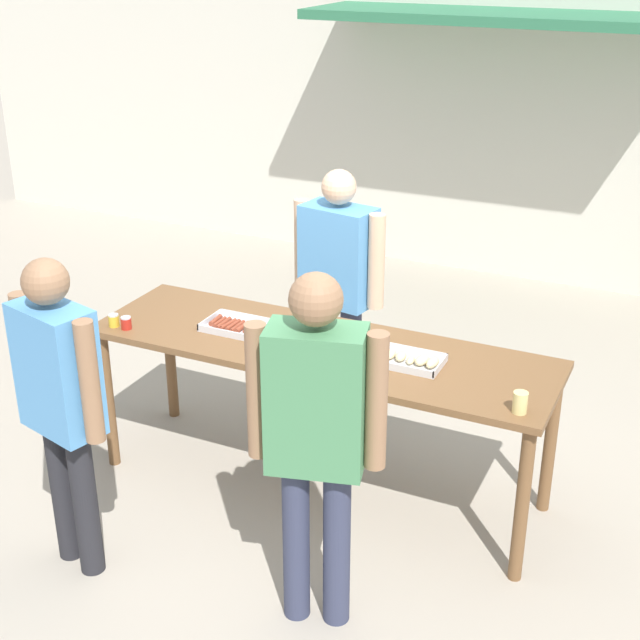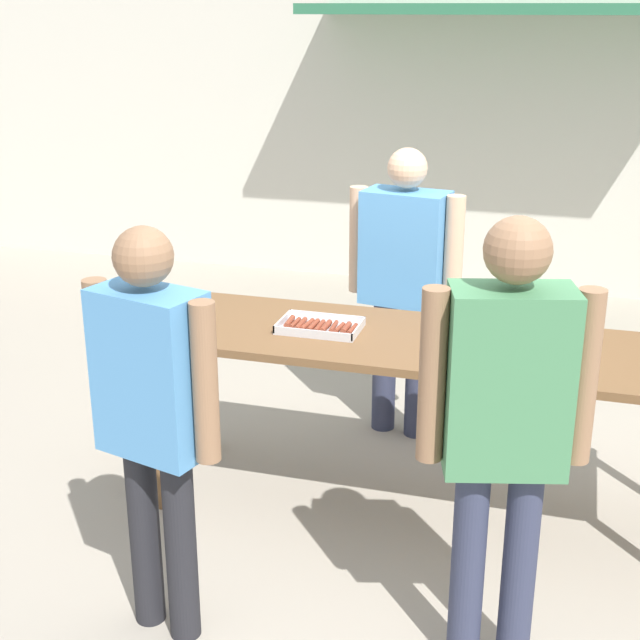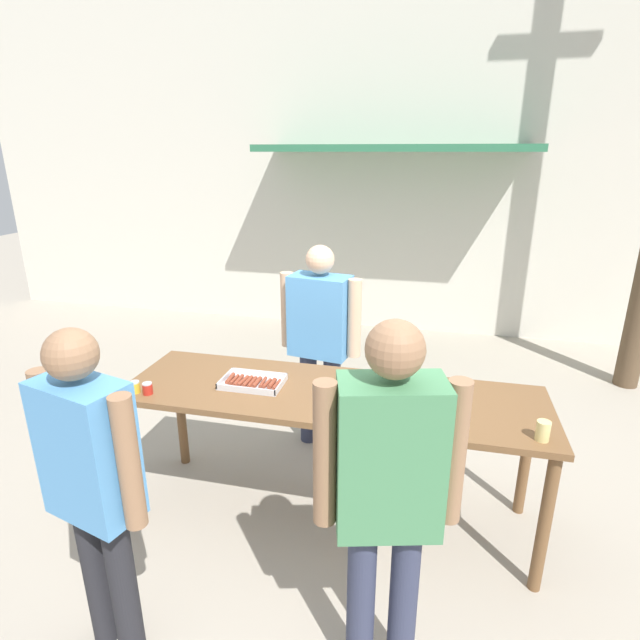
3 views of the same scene
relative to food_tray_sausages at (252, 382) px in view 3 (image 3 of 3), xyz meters
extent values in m
plane|color=#A39989|center=(0.52, 0.01, -0.95)|extent=(24.00, 24.00, 0.00)
cube|color=beige|center=(0.52, 4.01, 1.30)|extent=(12.00, 0.12, 4.50)
cube|color=#2D704C|center=(0.52, 3.46, 1.45)|extent=(3.20, 1.00, 0.08)
cube|color=brown|center=(0.52, 0.01, -0.04)|extent=(2.65, 0.79, 0.04)
cylinder|color=brown|center=(-0.74, -0.32, -0.50)|extent=(0.07, 0.07, 0.89)
cylinder|color=brown|center=(1.78, -0.32, -0.50)|extent=(0.07, 0.07, 0.89)
cylinder|color=brown|center=(-0.74, 0.34, -0.50)|extent=(0.07, 0.07, 0.89)
cylinder|color=brown|center=(1.78, 0.34, -0.50)|extent=(0.07, 0.07, 0.89)
cube|color=silver|center=(0.00, 0.00, -0.01)|extent=(0.40, 0.26, 0.01)
cube|color=silver|center=(0.00, -0.13, 0.01)|extent=(0.40, 0.01, 0.03)
cube|color=silver|center=(0.00, 0.13, 0.01)|extent=(0.40, 0.01, 0.03)
cube|color=silver|center=(-0.19, 0.00, 0.01)|extent=(0.01, 0.26, 0.03)
cube|color=silver|center=(0.20, 0.00, 0.01)|extent=(0.01, 0.26, 0.03)
cylinder|color=brown|center=(-0.16, 0.01, 0.01)|extent=(0.04, 0.13, 0.03)
cylinder|color=brown|center=(-0.13, 0.00, 0.00)|extent=(0.03, 0.13, 0.02)
cylinder|color=brown|center=(-0.09, 0.00, 0.01)|extent=(0.03, 0.15, 0.03)
cylinder|color=brown|center=(-0.06, 0.00, 0.01)|extent=(0.04, 0.14, 0.03)
cylinder|color=brown|center=(-0.03, 0.00, 0.01)|extent=(0.03, 0.14, 0.03)
cylinder|color=brown|center=(0.00, -0.01, 0.01)|extent=(0.03, 0.14, 0.02)
cylinder|color=brown|center=(0.03, -0.01, 0.01)|extent=(0.03, 0.13, 0.03)
cylinder|color=brown|center=(0.07, 0.01, 0.00)|extent=(0.03, 0.13, 0.02)
cylinder|color=brown|center=(0.10, 0.00, 0.00)|extent=(0.03, 0.11, 0.02)
cylinder|color=brown|center=(0.13, 0.00, 0.01)|extent=(0.03, 0.12, 0.03)
cylinder|color=brown|center=(0.17, 0.00, 0.00)|extent=(0.03, 0.12, 0.02)
cube|color=silver|center=(1.03, 0.00, -0.01)|extent=(0.39, 0.24, 0.01)
cube|color=silver|center=(1.03, -0.12, 0.01)|extent=(0.39, 0.01, 0.03)
cube|color=silver|center=(1.03, 0.12, 0.01)|extent=(0.39, 0.01, 0.03)
cube|color=silver|center=(0.84, 0.00, 0.01)|extent=(0.01, 0.24, 0.03)
cube|color=silver|center=(1.23, 0.00, 0.01)|extent=(0.01, 0.24, 0.03)
ellipsoid|color=beige|center=(0.88, -0.01, 0.02)|extent=(0.07, 0.11, 0.05)
ellipsoid|color=beige|center=(0.94, 0.01, 0.01)|extent=(0.06, 0.11, 0.04)
ellipsoid|color=beige|center=(1.00, 0.01, 0.02)|extent=(0.07, 0.10, 0.05)
ellipsoid|color=beige|center=(1.06, -0.01, 0.01)|extent=(0.05, 0.09, 0.04)
ellipsoid|color=beige|center=(1.12, 0.01, 0.02)|extent=(0.08, 0.12, 0.05)
ellipsoid|color=beige|center=(1.18, 0.00, 0.02)|extent=(0.07, 0.12, 0.05)
cylinder|color=gold|center=(-0.68, -0.27, 0.02)|extent=(0.06, 0.06, 0.07)
cylinder|color=#B2B2B7|center=(-0.68, -0.27, 0.05)|extent=(0.06, 0.06, 0.01)
cylinder|color=#B22319|center=(-0.59, -0.27, 0.02)|extent=(0.06, 0.06, 0.07)
cylinder|color=#B2B2B7|center=(-0.59, -0.27, 0.05)|extent=(0.06, 0.06, 0.01)
cylinder|color=#DBC67A|center=(1.71, -0.27, 0.04)|extent=(0.07, 0.07, 0.11)
cylinder|color=#333851|center=(0.14, 0.89, -0.54)|extent=(0.14, 0.14, 0.82)
cylinder|color=#333851|center=(0.35, 0.85, -0.54)|extent=(0.14, 0.14, 0.82)
cube|color=#5193D1|center=(0.25, 0.87, 0.19)|extent=(0.50, 0.33, 0.65)
sphere|color=#DBAD89|center=(0.25, 0.87, 0.64)|extent=(0.22, 0.22, 0.22)
cylinder|color=#DBAD89|center=(-0.04, 0.92, 0.21)|extent=(0.11, 0.11, 0.61)
cylinder|color=#DBAD89|center=(0.53, 0.82, 0.21)|extent=(0.11, 0.11, 0.61)
cylinder|color=#232328|center=(-0.22, -1.19, -0.54)|extent=(0.12, 0.12, 0.81)
cylinder|color=#232328|center=(-0.40, -1.14, -0.54)|extent=(0.12, 0.12, 0.81)
cube|color=#5193D1|center=(-0.31, -1.16, 0.19)|extent=(0.46, 0.33, 0.64)
sphere|color=#936B4C|center=(-0.31, -1.16, 0.64)|extent=(0.22, 0.22, 0.22)
cylinder|color=#936B4C|center=(-0.07, -1.23, 0.21)|extent=(0.09, 0.09, 0.61)
cylinder|color=#936B4C|center=(-0.56, -1.10, 0.21)|extent=(0.09, 0.09, 0.61)
cylinder|color=#333851|center=(1.07, -0.97, -0.52)|extent=(0.13, 0.13, 0.85)
cylinder|color=#333851|center=(0.88, -1.02, -0.52)|extent=(0.13, 0.13, 0.85)
cube|color=#478456|center=(0.98, -1.00, 0.25)|extent=(0.47, 0.34, 0.68)
sphere|color=#936B4C|center=(0.98, -1.00, 0.72)|extent=(0.23, 0.23, 0.23)
cylinder|color=#936B4C|center=(1.23, -0.93, 0.26)|extent=(0.10, 0.10, 0.64)
cylinder|color=#936B4C|center=(0.72, -1.07, 0.26)|extent=(0.10, 0.10, 0.64)
camera|label=1|loc=(2.43, -4.05, 2.12)|focal=50.00mm
camera|label=2|loc=(1.15, -3.92, 1.48)|focal=50.00mm
camera|label=3|loc=(1.10, -2.75, 1.42)|focal=28.00mm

